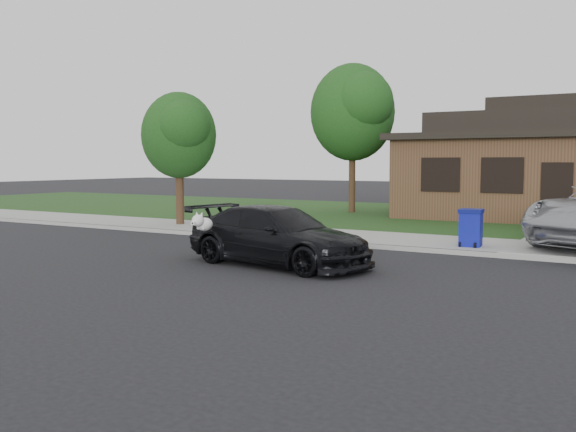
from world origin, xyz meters
The scene contains 9 objects.
ground centered at (0.00, 0.00, 0.00)m, with size 120.00×120.00×0.00m, color black.
sidewalk centered at (0.00, 5.00, 0.06)m, with size 60.00×3.00×0.12m, color gray.
curb centered at (0.00, 3.50, 0.06)m, with size 60.00×0.12×0.12m, color gray.
lawn centered at (0.00, 13.00, 0.07)m, with size 60.00×13.00×0.13m, color #193814.
sedan centered at (-0.20, -0.14, 0.66)m, with size 4.77×2.57×1.31m.
recycling_bin centered at (2.88, 4.37, 0.61)m, with size 0.63×0.65×0.96m.
house centered at (4.00, 15.00, 2.13)m, with size 12.60×8.60×4.65m.
tree_0 centered at (-4.34, 12.88, 4.48)m, with size 3.78×3.60×6.34m.
tree_2 centered at (-7.38, 5.11, 3.27)m, with size 2.73×2.60×4.59m.
Camera 1 is at (7.19, -12.17, 2.29)m, focal length 40.00 mm.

